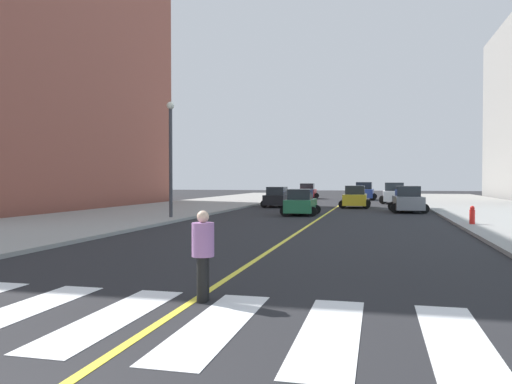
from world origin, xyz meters
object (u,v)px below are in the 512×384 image
(car_red_sixth, at_px, (308,192))
(car_green_seventh, at_px, (301,203))
(car_yellow_nearest, at_px, (355,197))
(car_white_third, at_px, (394,194))
(car_blue_fifth, at_px, (364,192))
(fire_hydrant, at_px, (472,215))
(pedestrian_crossing, at_px, (203,251))
(car_black_fourth, at_px, (277,198))
(street_lamp, at_px, (171,148))
(car_gray_second, at_px, (408,200))

(car_red_sixth, distance_m, car_green_seventh, 29.54)
(car_green_seventh, bearing_deg, car_yellow_nearest, 72.17)
(car_white_third, bearing_deg, car_blue_fifth, -70.07)
(fire_hydrant, bearing_deg, pedestrian_crossing, -113.83)
(car_black_fourth, distance_m, street_lamp, 15.69)
(car_blue_fifth, distance_m, fire_hydrant, 34.11)
(car_blue_fifth, relative_size, street_lamp, 0.70)
(car_black_fourth, xyz_separation_m, pedestrian_crossing, (5.11, -33.22, 0.14))
(car_yellow_nearest, xyz_separation_m, car_gray_second, (3.93, -5.20, 0.02))
(fire_hydrant, height_order, street_lamp, street_lamp)
(car_white_third, bearing_deg, car_red_sixth, -47.11)
(car_yellow_nearest, bearing_deg, street_lamp, 57.52)
(car_white_third, distance_m, car_blue_fifth, 9.14)
(car_gray_second, xyz_separation_m, fire_hydrant, (2.40, -11.24, -0.30))
(car_red_sixth, relative_size, car_green_seventh, 1.12)
(car_gray_second, relative_size, car_blue_fifth, 0.92)
(car_white_third, distance_m, car_red_sixth, 14.71)
(fire_hydrant, bearing_deg, street_lamp, 176.99)
(pedestrian_crossing, relative_size, street_lamp, 0.26)
(car_gray_second, distance_m, street_lamp, 17.53)
(fire_hydrant, bearing_deg, car_yellow_nearest, 111.07)
(car_green_seventh, bearing_deg, car_blue_fifth, 82.17)
(car_blue_fifth, bearing_deg, car_black_fourth, 70.45)
(car_green_seventh, bearing_deg, car_white_third, 70.00)
(car_red_sixth, bearing_deg, pedestrian_crossing, -86.86)
(car_black_fourth, distance_m, pedestrian_crossing, 33.61)
(car_white_third, bearing_deg, fire_hydrant, 96.76)
(car_red_sixth, height_order, fire_hydrant, car_red_sixth)
(car_black_fourth, bearing_deg, car_green_seventh, -69.31)
(car_black_fourth, relative_size, car_blue_fifth, 0.83)
(car_black_fourth, relative_size, fire_hydrant, 4.35)
(fire_hydrant, bearing_deg, car_red_sixth, 109.89)
(street_lamp, bearing_deg, car_green_seventh, 39.66)
(car_white_third, bearing_deg, car_yellow_nearest, 68.37)
(car_gray_second, relative_size, car_green_seventh, 1.11)
(car_white_third, relative_size, car_green_seventh, 1.20)
(car_blue_fifth, relative_size, pedestrian_crossing, 2.70)
(car_yellow_nearest, xyz_separation_m, car_green_seventh, (-3.06, -10.00, -0.06))
(fire_hydrant, bearing_deg, car_green_seventh, 145.56)
(car_gray_second, xyz_separation_m, car_black_fourth, (-10.40, 4.57, -0.07))
(car_gray_second, distance_m, car_red_sixth, 26.69)
(car_yellow_nearest, distance_m, street_lamp, 18.71)
(car_black_fourth, height_order, pedestrian_crossing, car_black_fourth)
(car_green_seventh, xyz_separation_m, pedestrian_crossing, (1.71, -23.85, 0.15))
(car_yellow_nearest, distance_m, car_green_seventh, 10.45)
(car_gray_second, height_order, car_green_seventh, car_gray_second)
(car_blue_fifth, bearing_deg, car_gray_second, 100.54)
(car_green_seventh, distance_m, pedestrian_crossing, 23.91)
(car_black_fourth, bearing_deg, pedestrian_crossing, -80.54)
(car_white_third, distance_m, pedestrian_crossing, 42.65)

